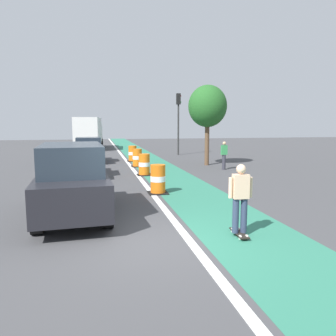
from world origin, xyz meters
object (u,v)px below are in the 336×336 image
Objects in this scene: traffic_barrel_back at (137,158)px; pedestrian_crossing at (224,155)px; street_tree_sidewalk at (208,107)px; traffic_barrel_front at (158,179)px; traffic_light_corner at (178,113)px; delivery_truck_down_block at (89,131)px; skateboarder_on_lane at (240,198)px; parked_sedan_second at (78,160)px; parked_sedan_third at (88,150)px; traffic_barrel_mid at (144,165)px; traffic_barrel_far at (133,154)px; parked_suv_nearest at (73,180)px.

traffic_barrel_back is 5.25m from pedestrian_crossing.
traffic_barrel_back is at bearing 178.36° from street_tree_sidewalk.
traffic_light_corner reaches higher than traffic_barrel_front.
delivery_truck_down_block is 11.33m from traffic_light_corner.
parked_sedan_second is (-4.19, 9.96, -0.08)m from skateboarder_on_lane.
traffic_barrel_back is at bearing -121.64° from traffic_light_corner.
parked_sedan_third is 9.46m from pedestrian_crossing.
parked_sedan_third is 4.39m from traffic_barrel_back.
traffic_light_corner is at bearing 80.13° from skateboarder_on_lane.
traffic_barrel_mid is (-0.89, 9.54, -0.38)m from skateboarder_on_lane.
traffic_barrel_back is at bearing 93.71° from skateboarder_on_lane.
traffic_light_corner reaches higher than traffic_barrel_mid.
pedestrian_crossing is at bearing -35.87° from parked_sedan_third.
traffic_barrel_far is 6.19m from street_tree_sidewalk.
delivery_truck_down_block is (-3.12, 18.77, 1.31)m from traffic_barrel_mid.
pedestrian_crossing is (7.76, 8.04, -0.17)m from parked_suv_nearest.
traffic_light_corner is 7.13m from street_tree_sidewalk.
parked_sedan_second is at bearing 92.18° from parked_suv_nearest.
parked_sedan_third reaches higher than traffic_barrel_mid.
traffic_barrel_back is 5.41m from street_tree_sidewalk.
skateboarder_on_lane is 0.33× the size of traffic_light_corner.
traffic_barrel_back is 8.74m from traffic_light_corner.
street_tree_sidewalk is (4.46, 3.30, 3.14)m from traffic_barrel_mid.
traffic_barrel_back is (-0.84, 12.96, -0.38)m from skateboarder_on_lane.
pedestrian_crossing is at bearing 4.86° from parked_sedan_second.
traffic_light_corner reaches higher than pedestrian_crossing.
traffic_barrel_far is at bearing 89.35° from traffic_barrel_mid.
traffic_barrel_back is 0.22× the size of street_tree_sidewalk.
parked_suv_nearest is at bearing -126.14° from street_tree_sidewalk.
skateboarder_on_lane is at bearing -99.87° from traffic_light_corner.
street_tree_sidewalk is (7.48, 10.24, 2.63)m from parked_suv_nearest.
traffic_barrel_front is 1.00× the size of traffic_barrel_back.
traffic_barrel_front is at bearing -82.65° from delivery_truck_down_block.
delivery_truck_down_block is (-4.01, 28.31, 0.94)m from skateboarder_on_lane.
parked_suv_nearest is 0.94× the size of street_tree_sidewalk.
parked_sedan_second is 3.77× the size of traffic_barrel_back.
traffic_barrel_back is 0.14× the size of delivery_truck_down_block.
parked_suv_nearest is 7.36m from parked_sedan_second.
traffic_barrel_far is 6.64m from traffic_light_corner.
parked_sedan_second is 3.77× the size of traffic_barrel_front.
traffic_light_corner is at bearing 90.77° from street_tree_sidewalk.
traffic_barrel_far is at bearing 131.76° from pedestrian_crossing.
traffic_barrel_mid is at bearing -166.97° from pedestrian_crossing.
traffic_barrel_front and traffic_barrel_far have the same top height.
skateboarder_on_lane is 1.55× the size of traffic_barrel_front.
parked_suv_nearest is at bearing -103.08° from traffic_barrel_far.
traffic_barrel_front is at bearing -57.08° from parked_sedan_second.
parked_suv_nearest is at bearing -106.48° from traffic_barrel_back.
traffic_barrel_mid is (3.01, 6.94, -0.50)m from parked_suv_nearest.
street_tree_sidewalk is at bearing -24.37° from parked_sedan_third.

